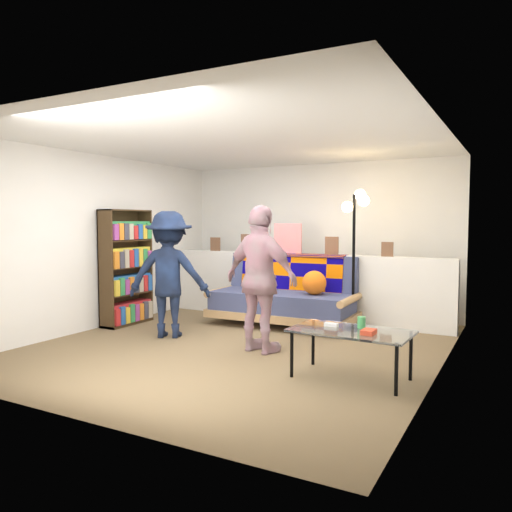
{
  "coord_description": "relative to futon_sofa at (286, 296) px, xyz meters",
  "views": [
    {
      "loc": [
        2.95,
        -5.07,
        1.48
      ],
      "look_at": [
        0.0,
        0.4,
        1.05
      ],
      "focal_mm": 35.0,
      "sensor_mm": 36.0,
      "label": 1
    }
  ],
  "objects": [
    {
      "name": "futon_sofa",
      "position": [
        0.0,
        0.0,
        0.0
      ],
      "size": [
        2.1,
        1.06,
        0.89
      ],
      "color": "#AB8353",
      "rests_on": "ground"
    },
    {
      "name": "ledge_decor",
      "position": [
        -0.19,
        0.41,
        0.76
      ],
      "size": [
        2.97,
        0.02,
        0.45
      ],
      "color": "brown",
      "rests_on": "half_wall_ledge"
    },
    {
      "name": "coffee_table",
      "position": [
        1.58,
        -1.95,
        0.02
      ],
      "size": [
        1.13,
        0.66,
        0.58
      ],
      "color": "black",
      "rests_on": "ground"
    },
    {
      "name": "half_wall_ledge",
      "position": [
        0.03,
        0.43,
        0.08
      ],
      "size": [
        4.45,
        0.15,
        1.0
      ],
      "primitive_type": "cube",
      "color": "silver",
      "rests_on": "ground"
    },
    {
      "name": "ground",
      "position": [
        0.03,
        -1.37,
        -0.42
      ],
      "size": [
        5.0,
        5.0,
        0.0
      ],
      "primitive_type": "plane",
      "color": "brown",
      "rests_on": "ground"
    },
    {
      "name": "floor_lamp",
      "position": [
        0.96,
        0.18,
        0.94
      ],
      "size": [
        0.42,
        0.35,
        1.92
      ],
      "color": "black",
      "rests_on": "ground"
    },
    {
      "name": "bookshelf",
      "position": [
        -2.05,
        -1.04,
        0.35
      ],
      "size": [
        0.27,
        0.82,
        1.65
      ],
      "color": "#301F10",
      "rests_on": "ground"
    },
    {
      "name": "room_shell",
      "position": [
        0.03,
        -0.9,
        1.26
      ],
      "size": [
        4.6,
        5.05,
        2.45
      ],
      "color": "silver",
      "rests_on": "ground"
    },
    {
      "name": "person_right",
      "position": [
        0.38,
        -1.5,
        0.42
      ],
      "size": [
        1.04,
        0.61,
        1.67
      ],
      "primitive_type": "imported",
      "rotation": [
        0.0,
        0.0,
        2.92
      ],
      "color": "pink",
      "rests_on": "ground"
    },
    {
      "name": "person_left",
      "position": [
        -1.01,
        -1.38,
        0.39
      ],
      "size": [
        1.2,
        0.98,
        1.61
      ],
      "primitive_type": "imported",
      "rotation": [
        0.0,
        0.0,
        3.57
      ],
      "color": "black",
      "rests_on": "ground"
    }
  ]
}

